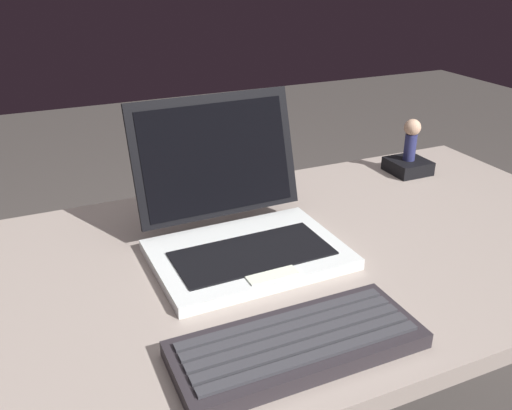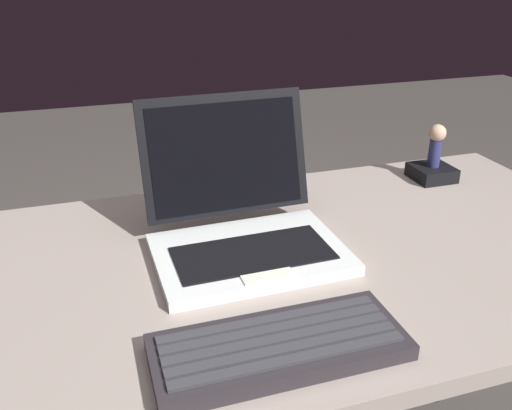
{
  "view_description": "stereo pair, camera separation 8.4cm",
  "coord_description": "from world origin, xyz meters",
  "px_view_note": "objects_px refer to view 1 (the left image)",
  "views": [
    {
      "loc": [
        -0.34,
        -0.71,
        1.19
      ],
      "look_at": [
        -0.03,
        -0.01,
        0.83
      ],
      "focal_mm": 38.33,
      "sensor_mm": 36.0,
      "label": 1
    },
    {
      "loc": [
        -0.26,
        -0.74,
        1.19
      ],
      "look_at": [
        -0.03,
        -0.01,
        0.83
      ],
      "focal_mm": 38.33,
      "sensor_mm": 36.0,
      "label": 2
    }
  ],
  "objects_px": {
    "laptop_front": "(238,223)",
    "figurine_stand": "(408,166)",
    "external_keyboard": "(298,344)",
    "figurine": "(411,136)"
  },
  "relations": [
    {
      "from": "external_keyboard",
      "to": "laptop_front",
      "type": "bearing_deg",
      "value": 83.17
    },
    {
      "from": "laptop_front",
      "to": "external_keyboard",
      "type": "height_order",
      "value": "laptop_front"
    },
    {
      "from": "laptop_front",
      "to": "figurine",
      "type": "height_order",
      "value": "laptop_front"
    },
    {
      "from": "external_keyboard",
      "to": "figurine_stand",
      "type": "distance_m",
      "value": 0.69
    },
    {
      "from": "external_keyboard",
      "to": "figurine",
      "type": "relative_size",
      "value": 3.38
    },
    {
      "from": "external_keyboard",
      "to": "figurine_stand",
      "type": "relative_size",
      "value": 3.78
    },
    {
      "from": "figurine",
      "to": "laptop_front",
      "type": "bearing_deg",
      "value": -160.94
    },
    {
      "from": "figurine_stand",
      "to": "figurine",
      "type": "relative_size",
      "value": 0.89
    },
    {
      "from": "figurine_stand",
      "to": "figurine",
      "type": "distance_m",
      "value": 0.07
    },
    {
      "from": "laptop_front",
      "to": "figurine_stand",
      "type": "height_order",
      "value": "laptop_front"
    }
  ]
}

